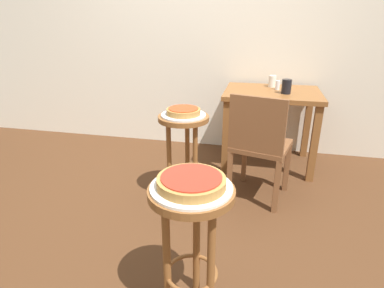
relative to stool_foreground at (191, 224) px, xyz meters
name	(u,v)px	position (x,y,z in m)	size (l,w,h in m)	color
ground_plane	(159,228)	(-0.36, 0.58, -0.50)	(6.00, 6.00, 0.00)	#4C2D19
back_wall	(205,0)	(-0.36, 2.23, 1.00)	(6.00, 0.10, 3.00)	silver
stool_foreground	(191,224)	(0.00, 0.00, 0.00)	(0.37, 0.37, 0.68)	brown
serving_plate_foreground	(191,188)	(0.00, 0.00, 0.19)	(0.35, 0.35, 0.01)	white
pizza_foreground	(191,182)	(0.00, 0.00, 0.21)	(0.29, 0.29, 0.05)	#B78442
stool_middle	(184,139)	(-0.29, 1.02, 0.00)	(0.37, 0.37, 0.68)	brown
serving_plate_middle	(183,115)	(-0.29, 1.02, 0.19)	(0.33, 0.33, 0.01)	silver
pizza_middle	(183,111)	(-0.29, 1.02, 0.21)	(0.25, 0.25, 0.05)	#B78442
dining_table	(271,105)	(0.35, 1.81, 0.09)	(0.85, 0.65, 0.72)	brown
cup_near_edge	(286,87)	(0.46, 1.72, 0.29)	(0.08, 0.08, 0.12)	black
cup_far_edge	(272,81)	(0.35, 1.98, 0.28)	(0.07, 0.07, 0.11)	silver
condiment_shaker	(278,85)	(0.39, 1.87, 0.26)	(0.04, 0.04, 0.08)	white
wooden_chair	(259,144)	(0.27, 1.12, -0.03)	(0.49, 0.49, 0.85)	brown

